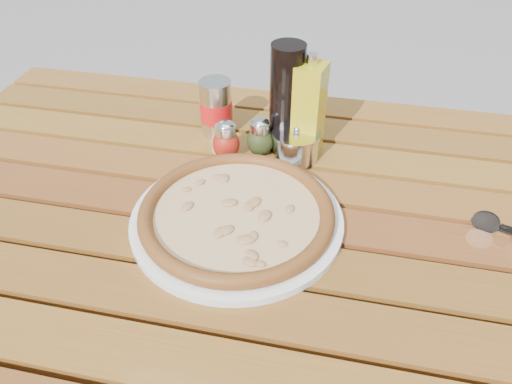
% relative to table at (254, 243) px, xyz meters
% --- Properties ---
extents(table, '(1.40, 0.90, 0.75)m').
position_rel_table_xyz_m(table, '(0.00, 0.00, 0.00)').
color(table, '#39240D').
rests_on(table, ground).
extents(plate, '(0.47, 0.47, 0.01)m').
position_rel_table_xyz_m(plate, '(-0.02, -0.03, 0.08)').
color(plate, white).
rests_on(plate, table).
extents(pizza, '(0.46, 0.46, 0.03)m').
position_rel_table_xyz_m(pizza, '(-0.02, -0.03, 0.10)').
color(pizza, beige).
rests_on(pizza, plate).
extents(pepper_shaker, '(0.06, 0.06, 0.08)m').
position_rel_table_xyz_m(pepper_shaker, '(-0.09, 0.16, 0.11)').
color(pepper_shaker, red).
rests_on(pepper_shaker, table).
extents(oregano_shaker, '(0.06, 0.06, 0.08)m').
position_rel_table_xyz_m(oregano_shaker, '(-0.03, 0.18, 0.11)').
color(oregano_shaker, '#353F19').
rests_on(oregano_shaker, table).
extents(dark_bottle, '(0.09, 0.09, 0.22)m').
position_rel_table_xyz_m(dark_bottle, '(0.02, 0.21, 0.19)').
color(dark_bottle, black).
rests_on(dark_bottle, table).
extents(soda_can, '(0.08, 0.08, 0.12)m').
position_rel_table_xyz_m(soda_can, '(-0.13, 0.24, 0.13)').
color(soda_can, silver).
rests_on(soda_can, table).
extents(olive_oil_cruet, '(0.07, 0.07, 0.21)m').
position_rel_table_xyz_m(olive_oil_cruet, '(0.06, 0.21, 0.17)').
color(olive_oil_cruet, '#B19F12').
rests_on(olive_oil_cruet, table).
extents(parmesan_tin, '(0.11, 0.11, 0.07)m').
position_rel_table_xyz_m(parmesan_tin, '(0.05, 0.18, 0.11)').
color(parmesan_tin, silver).
rests_on(parmesan_tin, table).
extents(sunglasses, '(0.11, 0.05, 0.04)m').
position_rel_table_xyz_m(sunglasses, '(0.42, 0.03, 0.09)').
color(sunglasses, black).
rests_on(sunglasses, table).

